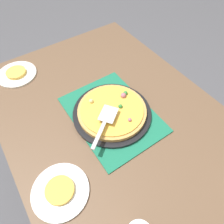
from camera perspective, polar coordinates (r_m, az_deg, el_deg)
ground_plane at (r=1.64m, az=0.00°, el=-16.29°), size 8.00×8.00×0.00m
dining_table at (r=1.07m, az=0.00°, el=-4.16°), size 1.40×1.00×0.75m
placemat at (r=0.97m, az=0.00°, el=-0.60°), size 0.48×0.36×0.01m
pizza_pan at (r=0.97m, az=0.00°, el=-0.25°), size 0.38×0.38×0.01m
pizza at (r=0.95m, az=0.03°, el=0.50°), size 0.33×0.33×0.05m
plate_near_left at (r=1.28m, az=-25.62°, el=9.76°), size 0.22×0.22×0.01m
plate_far_right at (r=0.84m, az=-14.57°, el=-21.10°), size 0.22×0.22×0.01m
served_slice_left at (r=1.28m, az=-25.82°, el=10.18°), size 0.11×0.11×0.02m
served_slice_right at (r=0.82m, az=-14.76°, el=-20.84°), size 0.11×0.11×0.02m
pizza_server at (r=0.87m, az=-2.14°, el=-2.98°), size 0.17×0.21×0.01m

